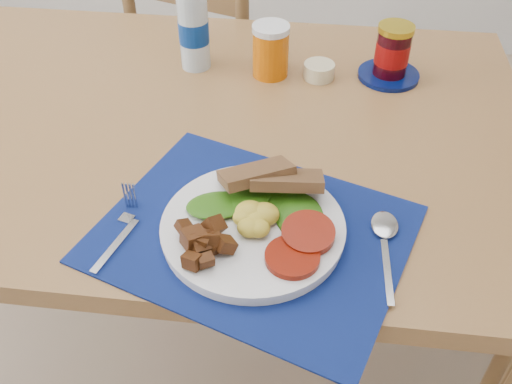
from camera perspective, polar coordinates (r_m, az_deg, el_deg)
table at (r=1.20m, az=-7.40°, el=4.17°), size 1.40×0.90×0.75m
chair_far at (r=1.85m, az=-5.04°, el=15.97°), size 0.55×0.54×1.18m
placemat at (r=0.90m, az=-0.31°, el=-4.17°), size 0.56×0.50×0.00m
breakfast_plate at (r=0.88m, az=-0.71°, el=-3.35°), size 0.28×0.28×0.07m
fork at (r=0.92m, az=-13.18°, el=-3.52°), size 0.04×0.17×0.00m
spoon at (r=0.91m, az=12.79°, el=-4.60°), size 0.04×0.19×0.01m
water_bottle at (r=1.28m, az=-6.29°, el=16.28°), size 0.07×0.07×0.22m
juice_glass at (r=1.26m, az=1.46°, el=13.83°), size 0.08×0.08×0.11m
ramekin at (r=1.27m, az=6.32°, el=11.96°), size 0.07×0.07×0.03m
jam_on_saucer at (r=1.28m, az=13.43°, el=13.18°), size 0.13×0.13×0.12m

